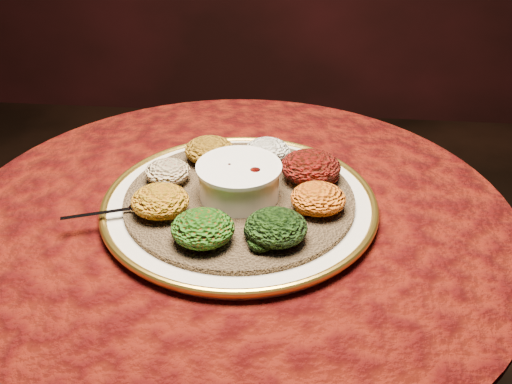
{
  "coord_description": "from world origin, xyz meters",
  "views": [
    {
      "loc": [
        0.12,
        -0.8,
        1.29
      ],
      "look_at": [
        0.04,
        0.02,
        0.76
      ],
      "focal_mm": 40.0,
      "sensor_mm": 36.0,
      "label": 1
    }
  ],
  "objects": [
    {
      "name": "table",
      "position": [
        0.0,
        0.0,
        0.55
      ],
      "size": [
        0.96,
        0.96,
        0.73
      ],
      "color": "black",
      "rests_on": "ground"
    },
    {
      "name": "platter",
      "position": [
        0.01,
        0.01,
        0.75
      ],
      "size": [
        0.57,
        0.57,
        0.02
      ],
      "rotation": [
        0.0,
        0.0,
        0.32
      ],
      "color": "beige",
      "rests_on": "table"
    },
    {
      "name": "injera",
      "position": [
        0.01,
        0.01,
        0.76
      ],
      "size": [
        0.45,
        0.45,
        0.01
      ],
      "primitive_type": "cylinder",
      "rotation": [
        0.0,
        0.0,
        0.18
      ],
      "color": "brown",
      "rests_on": "platter"
    },
    {
      "name": "stew_bowl",
      "position": [
        0.01,
        0.01,
        0.8
      ],
      "size": [
        0.14,
        0.14,
        0.06
      ],
      "color": "silver",
      "rests_on": "injera"
    },
    {
      "name": "spoon",
      "position": [
        -0.16,
        -0.06,
        0.77
      ],
      "size": [
        0.14,
        0.06,
        0.01
      ],
      "rotation": [
        0.0,
        0.0,
        -2.78
      ],
      "color": "silver",
      "rests_on": "injera"
    },
    {
      "name": "portion_ayib",
      "position": [
        0.04,
        0.14,
        0.78
      ],
      "size": [
        0.08,
        0.08,
        0.04
      ],
      "primitive_type": "ellipsoid",
      "color": "white",
      "rests_on": "injera"
    },
    {
      "name": "portion_kitfo",
      "position": [
        0.13,
        0.07,
        0.79
      ],
      "size": [
        0.11,
        0.1,
        0.05
      ],
      "primitive_type": "ellipsoid",
      "color": "black",
      "rests_on": "injera"
    },
    {
      "name": "portion_tikil",
      "position": [
        0.14,
        -0.02,
        0.78
      ],
      "size": [
        0.09,
        0.09,
        0.04
      ],
      "primitive_type": "ellipsoid",
      "color": "#BB850F",
      "rests_on": "injera"
    },
    {
      "name": "portion_gomen",
      "position": [
        0.08,
        -0.11,
        0.78
      ],
      "size": [
        0.1,
        0.09,
        0.05
      ],
      "primitive_type": "ellipsoid",
      "color": "black",
      "rests_on": "injera"
    },
    {
      "name": "portion_mixveg",
      "position": [
        -0.03,
        -0.12,
        0.79
      ],
      "size": [
        0.1,
        0.09,
        0.05
      ],
      "primitive_type": "ellipsoid",
      "color": "#942009",
      "rests_on": "injera"
    },
    {
      "name": "portion_kik",
      "position": [
        -0.11,
        -0.06,
        0.78
      ],
      "size": [
        0.09,
        0.09,
        0.05
      ],
      "primitive_type": "ellipsoid",
      "color": "#BD6810",
      "rests_on": "injera"
    },
    {
      "name": "portion_timatim",
      "position": [
        -0.12,
        0.04,
        0.78
      ],
      "size": [
        0.08,
        0.08,
        0.04
      ],
      "primitive_type": "ellipsoid",
      "color": "maroon",
      "rests_on": "injera"
    },
    {
      "name": "portion_shiro",
      "position": [
        -0.06,
        0.12,
        0.78
      ],
      "size": [
        0.09,
        0.09,
        0.04
      ],
      "primitive_type": "ellipsoid",
      "color": "#855910",
      "rests_on": "injera"
    }
  ]
}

